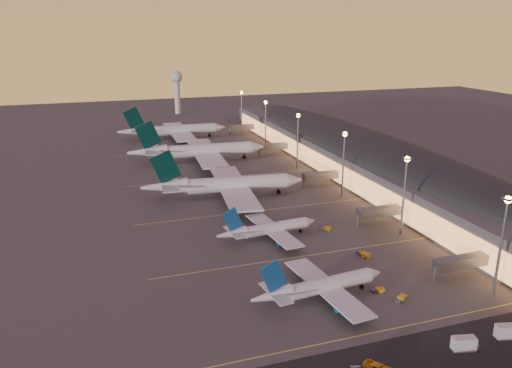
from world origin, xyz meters
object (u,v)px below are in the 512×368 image
(airliner_narrow_south, at_px, (320,287))
(airliner_wide_far, at_px, (173,130))
(baggage_tug_b, at_px, (401,299))
(service_van_b, at_px, (378,368))
(airliner_wide_mid, at_px, (198,151))
(baggage_tug_c, at_px, (326,229))
(airliner_wide_near, at_px, (224,185))
(airliner_narrow_north, at_px, (268,229))
(radar_tower, at_px, (177,85))
(catering_truck_b, at_px, (508,332))
(baggage_tug_d, at_px, (364,254))
(baggage_tug_a, at_px, (378,290))

(airliner_narrow_south, xyz_separation_m, airliner_wide_far, (-3.13, 195.67, 1.94))
(baggage_tug_b, distance_m, service_van_b, 28.95)
(airliner_wide_mid, bearing_deg, baggage_tug_c, -74.24)
(airliner_wide_near, bearing_deg, baggage_tug_b, -70.62)
(airliner_wide_far, height_order, service_van_b, airliner_wide_far)
(airliner_wide_near, xyz_separation_m, baggage_tug_c, (22.91, -42.84, -4.71))
(airliner_narrow_south, height_order, airliner_narrow_north, airliner_narrow_south)
(airliner_wide_far, relative_size, radar_tower, 1.97)
(catering_truck_b, distance_m, baggage_tug_d, 45.94)
(radar_tower, xyz_separation_m, baggage_tug_b, (2.46, -295.27, -21.37))
(airliner_wide_near, distance_m, baggage_tug_c, 48.81)
(baggage_tug_c, bearing_deg, airliner_narrow_south, -125.15)
(airliner_wide_near, relative_size, service_van_b, 10.60)
(radar_tower, bearing_deg, baggage_tug_a, -90.12)
(baggage_tug_b, xyz_separation_m, baggage_tug_d, (4.02, 24.72, 0.07))
(airliner_narrow_south, height_order, radar_tower, radar_tower)
(airliner_narrow_north, relative_size, baggage_tug_c, 8.75)
(airliner_wide_mid, height_order, catering_truck_b, airliner_wide_mid)
(baggage_tug_d, xyz_separation_m, service_van_b, (-23.59, -46.04, 0.26))
(airliner_wide_far, bearing_deg, radar_tower, 79.06)
(airliner_narrow_south, bearing_deg, baggage_tug_c, 55.97)
(airliner_narrow_north, bearing_deg, airliner_wide_mid, 84.43)
(baggage_tug_d, bearing_deg, airliner_wide_far, 171.81)
(airliner_wide_mid, distance_m, baggage_tug_d, 123.41)
(airliner_wide_near, relative_size, baggage_tug_c, 16.29)
(baggage_tug_b, bearing_deg, airliner_wide_mid, 67.37)
(airliner_wide_near, xyz_separation_m, radar_tower, (18.29, 206.75, 16.65))
(radar_tower, xyz_separation_m, service_van_b, (-17.11, -316.60, -21.04))
(airliner_narrow_south, distance_m, baggage_tug_d, 28.85)
(radar_tower, bearing_deg, airliner_wide_mid, -96.25)
(airliner_wide_near, distance_m, baggage_tug_d, 68.60)
(baggage_tug_a, distance_m, baggage_tug_c, 40.67)
(airliner_wide_mid, height_order, baggage_tug_a, airliner_wide_mid)
(airliner_narrow_south, distance_m, catering_truck_b, 41.80)
(service_van_b, bearing_deg, baggage_tug_a, 21.27)
(airliner_wide_far, xyz_separation_m, baggage_tug_d, (25.78, -178.03, -4.71))
(baggage_tug_d, bearing_deg, radar_tower, 164.94)
(baggage_tug_a, bearing_deg, service_van_b, -111.23)
(airliner_narrow_north, xyz_separation_m, baggage_tug_d, (22.15, -21.10, -2.57))
(baggage_tug_c, distance_m, catering_truck_b, 66.90)
(airliner_narrow_south, distance_m, baggage_tug_a, 15.93)
(airliner_wide_mid, relative_size, service_van_b, 11.34)
(catering_truck_b, distance_m, service_van_b, 32.43)
(airliner_wide_far, bearing_deg, baggage_tug_a, -83.75)
(radar_tower, distance_m, catering_truck_b, 316.67)
(baggage_tug_b, distance_m, baggage_tug_d, 25.04)
(service_van_b, bearing_deg, airliner_wide_near, 53.63)
(catering_truck_b, height_order, service_van_b, catering_truck_b)
(baggage_tug_b, xyz_separation_m, catering_truck_b, (12.83, -20.36, 0.90))
(baggage_tug_c, bearing_deg, airliner_wide_far, 91.82)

